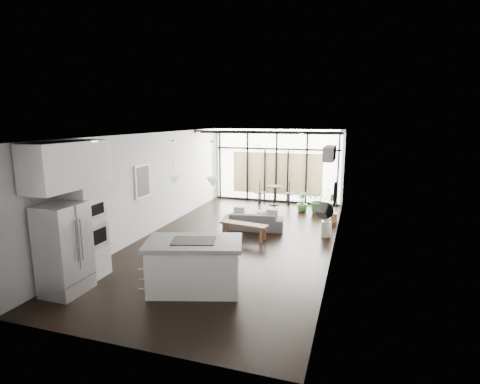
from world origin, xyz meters
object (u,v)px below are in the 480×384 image
Objects in this scene: pouf at (265,217)px; tv at (336,191)px; island at (194,266)px; sofa at (253,218)px; console_bench at (244,231)px; fridge at (64,249)px; milk_can at (326,227)px.

tv reaches higher than pouf.
sofa is (-0.01, 4.14, -0.15)m from island.
island is 1.34× the size of console_bench.
tv reaches higher than island.
fridge reaches higher than island.
fridge is 3.59× the size of pouf.
pouf is at bearing 67.52° from fridge.
console_bench is (-0.01, -0.91, -0.13)m from sofa.
sofa is at bearing 177.68° from tv.
island reaches higher than sofa.
fridge is 0.97× the size of sofa.
milk_can reaches higher than console_bench.
fridge is 6.64m from tv.
fridge is at bearing -108.82° from console_bench.
milk_can is at bearing 46.03° from island.
fridge reaches higher than console_bench.
pouf is (0.14, 4.91, -0.30)m from island.
console_bench is at bearing 79.98° from sofa.
sofa is at bearing 99.10° from console_bench.
sofa is 1.58× the size of tv.
sofa is 1.31× the size of console_bench.
console_bench is (-0.02, 3.23, -0.27)m from island.
tv is at bearing -8.14° from milk_can.
milk_can is at bearing 48.56° from fridge.
island is 4.72m from tv.
sofa is 3.68× the size of pouf.
fridge is 5.44m from sofa.
island is 3.76× the size of pouf.
sofa is 3.21× the size of milk_can.
island is at bearing 19.99° from fridge.
island is at bearing 80.79° from sofa.
fridge reaches higher than pouf.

